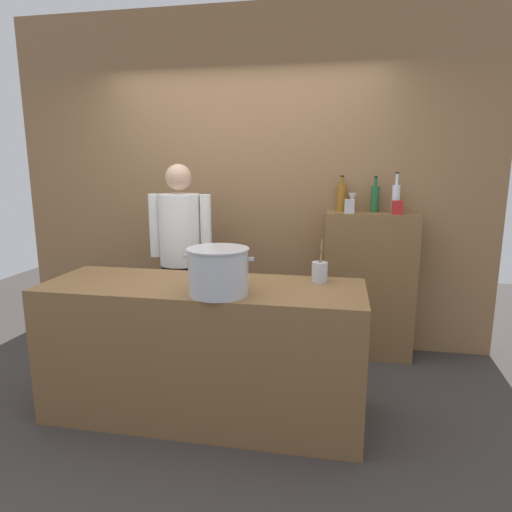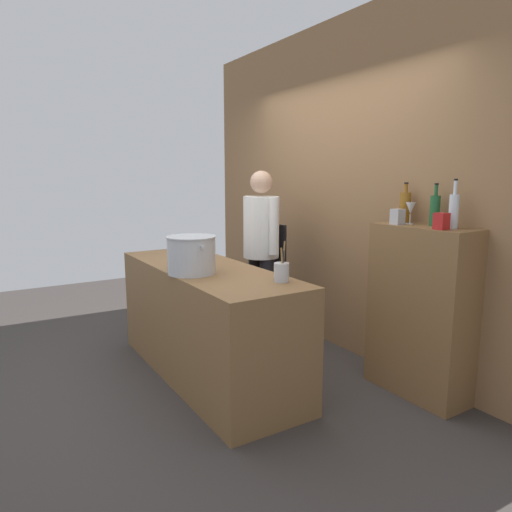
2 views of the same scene
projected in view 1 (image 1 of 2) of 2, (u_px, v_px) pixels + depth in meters
ground_plane at (205, 412)px, 3.03m from camera, size 8.00×8.00×0.00m
brick_back_panel at (247, 182)px, 4.08m from camera, size 4.40×0.10×3.00m
prep_counter at (204, 350)px, 2.94m from camera, size 2.07×0.70×0.90m
bar_cabinet at (368, 285)px, 3.85m from camera, size 0.76×0.32×1.26m
chef at (181, 249)px, 3.69m from camera, size 0.53×0.36×1.66m
stockpot_large at (218, 271)px, 2.61m from camera, size 0.42×0.37×0.28m
utensil_crock at (320, 271)px, 2.91m from camera, size 0.10×0.10×0.28m
wine_bottle_clear at (396, 198)px, 3.70m from camera, size 0.06×0.06×0.33m
wine_bottle_green at (375, 198)px, 3.76m from camera, size 0.07×0.07×0.30m
wine_bottle_amber at (342, 197)px, 3.82m from camera, size 0.08×0.08×0.30m
wine_glass_wide at (352, 199)px, 3.76m from camera, size 0.07×0.07×0.16m
spice_tin_red at (397, 207)px, 3.59m from camera, size 0.08×0.08×0.11m
spice_tin_silver at (349, 206)px, 3.67m from camera, size 0.08×0.08×0.11m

